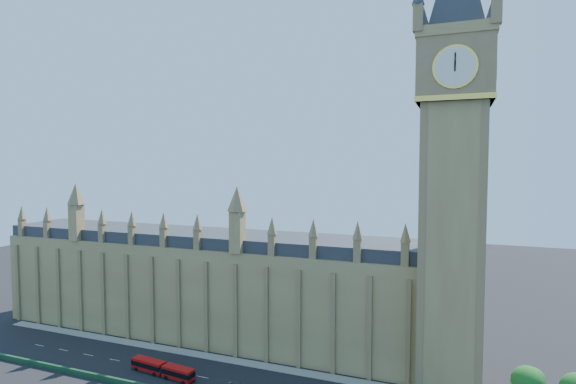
% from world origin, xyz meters
% --- Properties ---
extents(palace_westminster, '(120.00, 20.00, 28.00)m').
position_xyz_m(palace_westminster, '(-25.00, 22.00, 13.86)').
color(palace_westminster, olive).
rests_on(palace_westminster, ground).
extents(elizabeth_tower, '(20.59, 20.59, 105.00)m').
position_xyz_m(elizabeth_tower, '(38.00, 13.99, 54.56)').
color(elizabeth_tower, olive).
rests_on(elizabeth_tower, ground).
extents(kerb_north, '(160.00, 3.00, 0.16)m').
position_xyz_m(kerb_north, '(0.00, 9.50, 0.08)').
color(kerb_north, gray).
rests_on(kerb_north, ground).
extents(tree_east_near, '(6.00, 6.00, 8.50)m').
position_xyz_m(tree_east_near, '(52.22, 10.08, 5.64)').
color(tree_east_near, '#382619').
rests_on(tree_east_near, ground).
extents(red_bus, '(16.46, 4.19, 2.77)m').
position_xyz_m(red_bus, '(-20.55, -2.51, 1.46)').
color(red_bus, '#BD0D0C').
rests_on(red_bus, ground).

